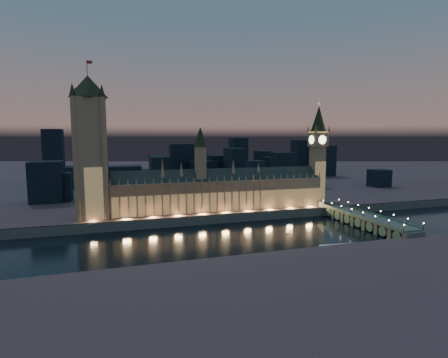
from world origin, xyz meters
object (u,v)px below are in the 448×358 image
object	(u,v)px
elizabeth_tower	(318,146)
westminster_bridge	(360,219)
victoria_tower	(90,141)
palace_of_westminster	(220,190)
river_boat	(340,249)

from	to	relation	value
elizabeth_tower	westminster_bridge	size ratio (longest dim) A/B	0.94
victoria_tower	westminster_bridge	distance (m)	240.09
palace_of_westminster	victoria_tower	xyz separation A→B (m)	(-113.53, 0.19, 46.75)
elizabeth_tower	palace_of_westminster	bearing A→B (deg)	-179.90
elizabeth_tower	westminster_bridge	distance (m)	89.77
palace_of_westminster	westminster_bridge	world-z (taller)	palace_of_westminster
palace_of_westminster	elizabeth_tower	xyz separation A→B (m)	(104.47, 0.19, 41.07)
river_boat	victoria_tower	bearing A→B (deg)	143.33
elizabeth_tower	victoria_tower	bearing A→B (deg)	180.00
westminster_bridge	river_boat	xyz separation A→B (m)	(-60.00, -54.55, -4.43)
westminster_bridge	victoria_tower	bearing A→B (deg)	163.52
victoria_tower	elizabeth_tower	distance (m)	218.07
palace_of_westminster	victoria_tower	world-z (taller)	victoria_tower
elizabeth_tower	river_boat	bearing A→B (deg)	-115.40
victoria_tower	river_boat	bearing A→B (deg)	-36.67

